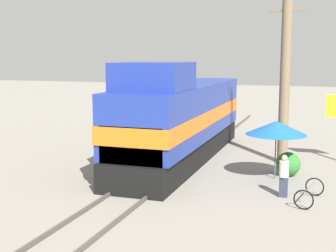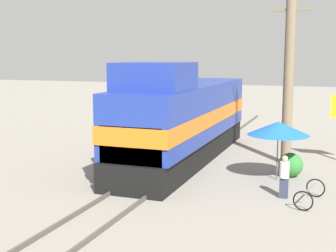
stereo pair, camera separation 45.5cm
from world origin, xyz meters
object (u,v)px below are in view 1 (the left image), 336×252
Objects in this scene: locomotive at (180,119)px; bicycle at (309,193)px; vendor_umbrella at (276,128)px; person_bystander at (284,175)px; utility_pole at (285,77)px.

locomotive is 8.03m from bicycle.
locomotive reaches higher than bicycle.
vendor_umbrella is 1.32× the size of bicycle.
person_bystander is 1.10m from bicycle.
vendor_umbrella is 3.65m from bicycle.
vendor_umbrella is 2.83m from person_bystander.
bicycle is at bearing -37.72° from locomotive.
utility_pole is (4.76, 1.17, 2.06)m from locomotive.
utility_pole reaches higher than vendor_umbrella.
utility_pole is 5.19× the size of person_bystander.
utility_pole is 3.24× the size of vendor_umbrella.
utility_pole is 3.71m from vendor_umbrella.
locomotive is 8.69× the size of person_bystander.
vendor_umbrella is at bearing -22.81° from locomotive.
bicycle is at bearing -76.30° from utility_pole.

